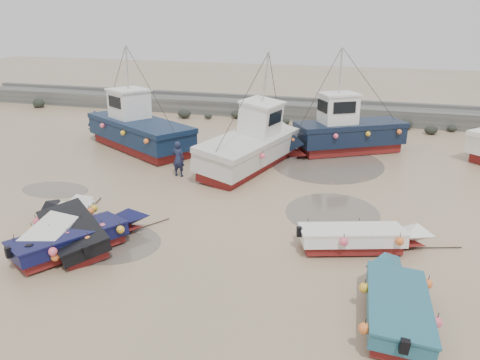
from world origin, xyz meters
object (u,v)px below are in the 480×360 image
object	(u,v)px
dinghy_2	(395,299)
cabin_boat_2	(341,131)
dinghy_4	(72,226)
dinghy_3	(362,236)
cabin_boat_1	(252,143)
person	(179,176)
cabin_boat_0	(134,127)
dinghy_1	(79,236)
dinghy_0	(63,224)

from	to	relation	value
dinghy_2	cabin_boat_2	xyz separation A→B (m)	(-2.95, 16.10, 0.81)
dinghy_2	dinghy_4	bearing A→B (deg)	170.09
dinghy_3	cabin_boat_1	bearing A→B (deg)	-160.21
dinghy_2	person	size ratio (longest dim) A/B	3.15
dinghy_2	cabin_boat_0	xyz separation A→B (m)	(-15.52, 13.61, 0.75)
dinghy_1	dinghy_3	world-z (taller)	same
dinghy_4	cabin_boat_2	world-z (taller)	cabin_boat_2
dinghy_4	person	xyz separation A→B (m)	(1.00, 7.82, -0.54)
cabin_boat_0	person	size ratio (longest dim) A/B	5.53
cabin_boat_0	person	world-z (taller)	cabin_boat_0
dinghy_0	cabin_boat_1	distance (m)	11.49
cabin_boat_1	cabin_boat_2	world-z (taller)	same
dinghy_2	cabin_boat_2	distance (m)	16.39
dinghy_4	cabin_boat_1	xyz separation A→B (m)	(4.25, 10.55, 0.79)
dinghy_0	dinghy_4	bearing A→B (deg)	-24.11
cabin_boat_2	person	xyz separation A→B (m)	(-7.73, -6.75, -1.36)
cabin_boat_2	person	world-z (taller)	cabin_boat_2
dinghy_0	cabin_boat_1	xyz separation A→B (m)	(4.69, 10.46, 0.78)
dinghy_0	cabin_boat_0	size ratio (longest dim) A/B	0.60
dinghy_3	dinghy_4	bearing A→B (deg)	-95.63
cabin_boat_0	dinghy_2	bearing A→B (deg)	-100.65
dinghy_1	cabin_boat_1	bearing A→B (deg)	104.35
dinghy_1	dinghy_3	bearing A→B (deg)	47.92
dinghy_3	cabin_boat_2	xyz separation A→B (m)	(-1.87, 12.33, 0.81)
dinghy_0	cabin_boat_0	xyz separation A→B (m)	(-3.40, 11.98, 0.76)
dinghy_1	dinghy_2	distance (m)	10.96
dinghy_1	person	size ratio (longest dim) A/B	3.05
dinghy_0	dinghy_3	xyz separation A→B (m)	(11.04, 2.14, 0.00)
dinghy_2	dinghy_4	xyz separation A→B (m)	(-11.68, 1.53, -0.01)
dinghy_1	cabin_boat_2	bearing A→B (deg)	94.06
dinghy_4	cabin_boat_0	xyz separation A→B (m)	(-3.84, 12.08, 0.77)
dinghy_3	cabin_boat_2	distance (m)	12.50
dinghy_3	cabin_boat_1	xyz separation A→B (m)	(-6.34, 8.31, 0.78)
dinghy_1	person	distance (m)	8.46
cabin_boat_0	cabin_boat_1	bearing A→B (deg)	-70.08
dinghy_2	dinghy_4	world-z (taller)	same
cabin_boat_1	cabin_boat_2	size ratio (longest dim) A/B	1.17
dinghy_3	dinghy_4	xyz separation A→B (m)	(-10.60, -2.24, -0.01)
dinghy_2	cabin_boat_1	size ratio (longest dim) A/B	0.57
dinghy_3	cabin_boat_0	distance (m)	17.49
dinghy_2	dinghy_3	world-z (taller)	same
cabin_boat_0	person	xyz separation A→B (m)	(4.84, -4.26, -1.30)
dinghy_0	person	size ratio (longest dim) A/B	3.29
dinghy_3	dinghy_0	bearing A→B (deg)	-96.57
cabin_boat_2	person	distance (m)	10.35
dinghy_1	dinghy_3	distance (m)	10.25
cabin_boat_1	dinghy_1	bearing A→B (deg)	-92.70
dinghy_3	cabin_boat_1	distance (m)	10.49
dinghy_0	cabin_boat_0	distance (m)	12.48
dinghy_1	dinghy_4	world-z (taller)	same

